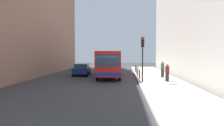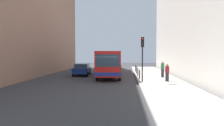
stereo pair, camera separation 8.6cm
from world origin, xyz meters
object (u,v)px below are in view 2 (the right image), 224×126
at_px(bollard_far, 137,70).
at_px(pedestrian_near_signal, 167,73).
at_px(bus, 110,62).
at_px(car_behind_bus, 116,65).
at_px(car_beside_bus, 82,69).
at_px(bollard_near, 140,74).
at_px(pedestrian_mid_sidewalk, 163,69).
at_px(bollard_mid, 138,72).
at_px(bollard_farthest, 135,68).
at_px(traffic_light, 142,51).

distance_m(bollard_far, pedestrian_near_signal, 7.61).
bearing_deg(bus, car_behind_bus, -92.51).
bearing_deg(car_beside_bus, bollard_near, 142.73).
relative_size(car_behind_bus, pedestrian_mid_sidewalk, 2.48).
bearing_deg(car_behind_bus, bollard_far, 110.94).
bearing_deg(pedestrian_near_signal, pedestrian_mid_sidewalk, -158.71).
bearing_deg(bollard_far, bollard_mid, -90.00).
bearing_deg(car_behind_bus, pedestrian_mid_sidewalk, 115.82).
relative_size(bollard_mid, pedestrian_mid_sidewalk, 0.53).
xyz_separation_m(bus, car_beside_bus, (-3.67, 0.92, -0.94)).
relative_size(bollard_near, bollard_far, 1.00).
relative_size(car_behind_bus, bollard_farthest, 4.68).
bearing_deg(traffic_light, bollard_mid, 91.14).
height_order(bollard_near, bollard_farthest, same).
bearing_deg(bollard_mid, bollard_near, -90.00).
distance_m(bollard_near, pedestrian_mid_sidewalk, 3.18).
bearing_deg(bollard_farthest, car_behind_bus, 117.15).
relative_size(traffic_light, pedestrian_near_signal, 2.49).
distance_m(traffic_light, pedestrian_near_signal, 3.18).
height_order(car_beside_bus, pedestrian_near_signal, pedestrian_near_signal).
bearing_deg(bollard_farthest, car_beside_bus, -151.29).
distance_m(bollard_near, bollard_mid, 2.80).
bearing_deg(bollard_far, bus, -149.71).
bearing_deg(traffic_light, bus, 119.87).
xyz_separation_m(bollard_near, pedestrian_near_signal, (2.47, -1.59, 0.34)).
bearing_deg(traffic_light, pedestrian_near_signal, 14.87).
bearing_deg(car_beside_bus, pedestrian_mid_sidewalk, 159.53).
relative_size(bus, bollard_near, 11.68).
distance_m(bus, traffic_light, 6.92).
bearing_deg(bollard_farthest, traffic_light, -89.46).
xyz_separation_m(car_behind_bus, pedestrian_mid_sidewalk, (5.78, -12.82, 0.27)).
xyz_separation_m(car_beside_bus, pedestrian_near_signal, (9.42, -6.19, 0.19)).
bearing_deg(bollard_far, pedestrian_near_signal, -71.07).
height_order(car_behind_bus, bollard_far, car_behind_bus).
bearing_deg(bus, traffic_light, 118.10).
xyz_separation_m(bus, car_behind_bus, (0.14, 10.86, -0.94)).
bearing_deg(traffic_light, bollard_near, 92.59).
bearing_deg(pedestrian_mid_sidewalk, pedestrian_near_signal, 7.50).
bearing_deg(bollard_near, car_beside_bus, 146.52).
height_order(car_behind_bus, traffic_light, traffic_light).
distance_m(bus, bollard_farthest, 5.86).
bearing_deg(pedestrian_near_signal, bollard_farthest, -141.91).
distance_m(bollard_farthest, pedestrian_near_signal, 10.30).
distance_m(bollard_near, pedestrian_near_signal, 2.95).
distance_m(car_beside_bus, car_behind_bus, 10.65).
relative_size(bollard_near, pedestrian_near_signal, 0.58).
xyz_separation_m(car_behind_bus, bollard_mid, (3.15, -11.74, -0.16)).
relative_size(traffic_light, bollard_far, 4.32).
relative_size(bus, traffic_light, 2.71).
bearing_deg(pedestrian_mid_sidewalk, bus, -97.86).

